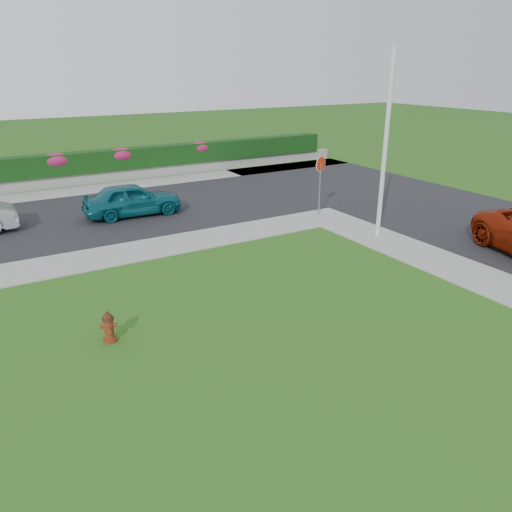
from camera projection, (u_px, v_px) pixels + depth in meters
ground at (326, 373)px, 10.30m from camera, size 120.00×120.00×0.00m
street_right at (508, 230)px, 19.21m from camera, size 8.00×32.00×0.04m
curb_corner at (325, 217)px, 20.85m from camera, size 2.00×2.00×0.04m
sidewalk_beyond at (76, 191)px, 25.09m from camera, size 34.00×2.00×0.04m
retaining_wall at (69, 180)px, 26.20m from camera, size 34.00×0.40×0.60m
hedge at (66, 164)px, 25.98m from camera, size 32.00×0.90×1.10m
fire_hydrant at (109, 327)px, 11.36m from camera, size 0.40×0.38×0.76m
sedan_teal at (132, 199)px, 20.80m from camera, size 4.08×1.80×1.37m
utility_pole at (385, 148)px, 17.36m from camera, size 0.16×0.16×6.52m
stop_sign at (320, 171)px, 20.49m from camera, size 0.66×0.23×2.52m
flower_clump_d at (56, 160)px, 25.57m from camera, size 1.49×0.96×0.74m
flower_clump_e at (121, 155)px, 27.17m from camera, size 1.46×0.94×0.73m
flower_clump_f at (200, 147)px, 29.41m from camera, size 1.32×0.85×0.66m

